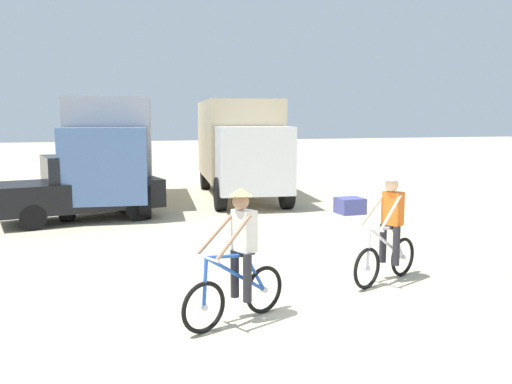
% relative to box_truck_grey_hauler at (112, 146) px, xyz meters
% --- Properties ---
extents(ground_plane, '(120.00, 120.00, 0.00)m').
position_rel_box_truck_grey_hauler_xyz_m(ground_plane, '(2.30, -10.16, -1.87)').
color(ground_plane, beige).
extents(box_truck_grey_hauler, '(3.13, 6.98, 3.35)m').
position_rel_box_truck_grey_hauler_xyz_m(box_truck_grey_hauler, '(0.00, 0.00, 0.00)').
color(box_truck_grey_hauler, '#9E9EA3').
rests_on(box_truck_grey_hauler, ground).
extents(box_truck_tan_camper, '(3.15, 6.98, 3.35)m').
position_rel_box_truck_grey_hauler_xyz_m(box_truck_tan_camper, '(4.31, 0.37, 0.00)').
color(box_truck_tan_camper, '#CCB78E').
rests_on(box_truck_tan_camper, ground).
extents(sedan_parked, '(4.46, 2.53, 1.76)m').
position_rel_box_truck_grey_hauler_xyz_m(sedan_parked, '(-0.94, -2.52, -0.99)').
color(sedan_parked, black).
rests_on(sedan_parked, ground).
extents(cyclist_orange_shirt, '(1.60, 0.83, 1.82)m').
position_rel_box_truck_grey_hauler_xyz_m(cyclist_orange_shirt, '(1.09, -10.79, -1.03)').
color(cyclist_orange_shirt, black).
rests_on(cyclist_orange_shirt, ground).
extents(cyclist_cowboy_hat, '(1.59, 0.84, 1.82)m').
position_rel_box_truck_grey_hauler_xyz_m(cyclist_cowboy_hat, '(3.96, -9.84, -1.03)').
color(cyclist_cowboy_hat, black).
rests_on(cyclist_cowboy_hat, ground).
extents(supply_crate, '(0.74, 0.70, 0.46)m').
position_rel_box_truck_grey_hauler_xyz_m(supply_crate, '(6.42, -3.84, -1.65)').
color(supply_crate, '#4C5199').
rests_on(supply_crate, ground).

